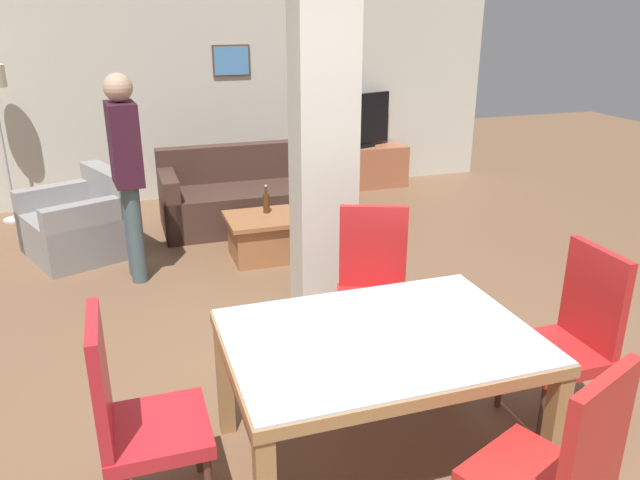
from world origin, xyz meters
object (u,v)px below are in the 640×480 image
(dining_chair_near_right, at_px, (558,470))
(standing_person, at_px, (127,165))
(dining_chair_far_right, at_px, (373,282))
(dining_table, at_px, (379,360))
(dining_chair_head_right, at_px, (571,333))
(dining_chair_head_left, at_px, (134,413))
(sofa, at_px, (251,198))
(coffee_table, at_px, (263,237))
(tv_screen, at_px, (360,121))
(armchair, at_px, (82,225))
(bottle, at_px, (266,202))
(tv_stand, at_px, (359,167))

(dining_chair_near_right, bearing_deg, standing_person, 88.53)
(dining_chair_near_right, relative_size, dining_chair_far_right, 1.00)
(standing_person, bearing_deg, dining_chair_far_right, 32.39)
(dining_table, bearing_deg, dining_chair_head_right, 0.00)
(dining_chair_head_left, relative_size, sofa, 0.54)
(sofa, distance_m, coffee_table, 1.01)
(tv_screen, bearing_deg, dining_chair_far_right, 51.52)
(dining_chair_head_left, bearing_deg, armchair, -174.46)
(dining_chair_far_right, xyz_separation_m, coffee_table, (-0.28, 1.92, -0.33))
(dining_chair_head_right, height_order, tv_screen, tv_screen)
(armchair, relative_size, standing_person, 0.67)
(armchair, xyz_separation_m, bottle, (1.64, -0.54, 0.23))
(coffee_table, height_order, tv_stand, tv_stand)
(dining_chair_head_right, distance_m, tv_screen, 4.90)
(sofa, bearing_deg, armchair, 12.03)
(dining_chair_head_left, bearing_deg, dining_chair_far_right, 122.03)
(tv_screen, bearing_deg, bottle, 30.25)
(dining_table, height_order, dining_chair_head_right, dining_chair_head_right)
(tv_stand, bearing_deg, dining_chair_near_right, -104.15)
(dining_table, relative_size, tv_stand, 1.20)
(dining_table, height_order, bottle, dining_table)
(sofa, bearing_deg, dining_chair_head_right, 103.55)
(dining_chair_far_right, height_order, tv_screen, tv_screen)
(dining_chair_near_right, xyz_separation_m, coffee_table, (-0.28, 3.75, -0.33))
(coffee_table, relative_size, tv_stand, 0.53)
(dining_chair_head_right, bearing_deg, armchair, 36.74)
(dining_table, relative_size, dining_chair_head_left, 1.46)
(dining_chair_far_right, relative_size, tv_stand, 0.82)
(armchair, height_order, tv_screen, tv_screen)
(dining_chair_head_left, distance_m, dining_chair_far_right, 1.79)
(bottle, xyz_separation_m, tv_stand, (1.66, 1.87, -0.24))
(dining_chair_near_right, relative_size, tv_stand, 0.82)
(dining_chair_near_right, height_order, bottle, dining_chair_near_right)
(dining_chair_head_right, height_order, coffee_table, dining_chair_head_right)
(dining_chair_far_right, bearing_deg, dining_chair_head_right, 149.75)
(dining_chair_near_right, xyz_separation_m, dining_chair_head_right, (0.76, 0.87, 0.00))
(dining_chair_near_right, xyz_separation_m, sofa, (-0.17, 4.75, -0.26))
(dining_chair_near_right, bearing_deg, dining_table, 90.00)
(dining_chair_head_right, height_order, bottle, dining_chair_head_right)
(sofa, bearing_deg, dining_table, 87.14)
(dining_chair_head_left, distance_m, bottle, 3.25)
(dining_chair_far_right, distance_m, dining_chair_head_right, 1.22)
(dining_chair_near_right, bearing_deg, bottle, 70.51)
(dining_chair_head_left, relative_size, dining_chair_far_right, 1.00)
(tv_screen, bearing_deg, dining_chair_near_right, 57.71)
(bottle, height_order, tv_stand, bottle)
(dining_table, xyz_separation_m, standing_person, (-1.05, 2.76, 0.41))
(dining_chair_head_right, relative_size, tv_stand, 0.82)
(dining_table, xyz_separation_m, dining_chair_far_right, (0.36, 0.95, -0.04))
(tv_stand, height_order, tv_screen, tv_screen)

